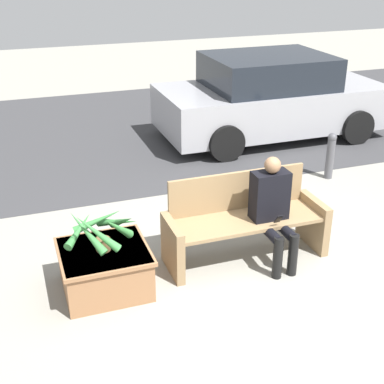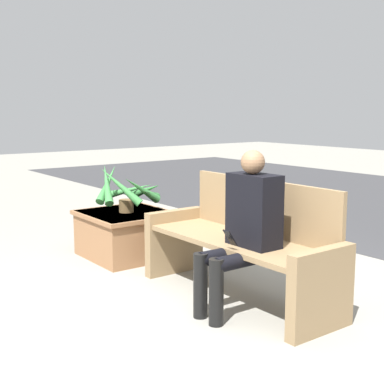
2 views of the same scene
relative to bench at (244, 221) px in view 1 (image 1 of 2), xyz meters
name	(u,v)px [view 1 (image 1 of 2)]	position (x,y,z in m)	size (l,w,h in m)	color
ground_plane	(267,274)	(0.07, -0.46, -0.44)	(30.00, 30.00, 0.00)	gray
road_surface	(142,128)	(0.07, 4.83, -0.43)	(20.00, 6.00, 0.01)	#38383A
bench	(244,221)	(0.00, 0.00, 0.00)	(1.80, 0.59, 0.93)	#8C704C
person_seated	(273,207)	(0.24, -0.20, 0.23)	(0.40, 0.59, 1.20)	black
planter_box	(105,268)	(-1.59, -0.14, -0.19)	(0.89, 0.83, 0.46)	#936642
potted_plant	(103,228)	(-1.58, -0.12, 0.25)	(0.77, 0.71, 0.50)	brown
parked_car	(270,98)	(2.17, 3.66, 0.28)	(4.01, 1.98, 1.47)	#99999E
bollard_post	(330,155)	(2.13, 1.58, -0.06)	(0.13, 0.13, 0.71)	#4C4C51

